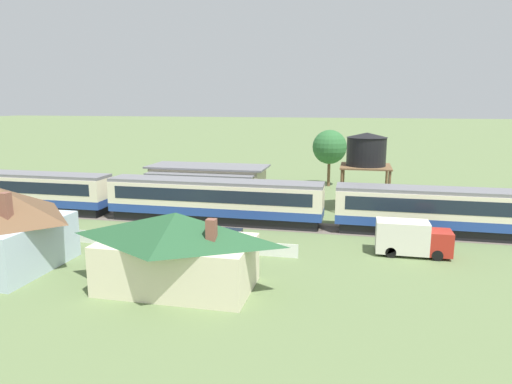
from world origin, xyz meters
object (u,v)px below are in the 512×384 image
delivery_truck_red (411,238)px  yard_tree_1 (330,147)px  passenger_train (333,204)px  parked_car_red (228,237)px  water_tower (366,151)px  cottage_dark_green_roof (177,249)px  station_building (208,182)px  cottage_brown_roof (1,227)px

delivery_truck_red → yard_tree_1: (-7.92, 27.78, 4.04)m
passenger_train → parked_car_red: bearing=-141.7°
passenger_train → water_tower: bearing=70.6°
cottage_dark_green_roof → yard_tree_1: bearing=79.6°
station_building → cottage_dark_green_roof: 26.48m
station_building → cottage_brown_roof: bearing=-104.5°
delivery_truck_red → water_tower: bearing=103.0°
water_tower → yard_tree_1: water_tower is taller
cottage_dark_green_roof → delivery_truck_red: 17.65m
cottage_dark_green_roof → yard_tree_1: yard_tree_1 is taller
passenger_train → yard_tree_1: (-1.73, 21.76, 3.08)m
station_building → delivery_truck_red: bearing=-37.0°
water_tower → cottage_brown_roof: 34.01m
passenger_train → station_building: size_ratio=6.17×
water_tower → cottage_brown_roof: bearing=-136.5°
water_tower → station_building: bearing=174.2°
station_building → cottage_dark_green_roof: cottage_dark_green_roof is taller
cottage_brown_roof → station_building: bearing=75.5°
station_building → cottage_brown_roof: size_ratio=1.73×
station_building → water_tower: (18.05, -1.82, 4.30)m
station_building → cottage_brown_roof: (-6.49, -25.14, 0.95)m
delivery_truck_red → cottage_brown_roof: bearing=-162.0°
parked_car_red → passenger_train: bearing=36.6°
delivery_truck_red → yard_tree_1: yard_tree_1 is taller
parked_car_red → cottage_dark_green_roof: bearing=-95.3°
station_building → water_tower: size_ratio=1.70×
cottage_brown_roof → cottage_dark_green_roof: (13.05, -0.51, -0.49)m
station_building → parked_car_red: 17.93m
cottage_brown_roof → parked_car_red: cottage_brown_roof is taller
water_tower → passenger_train: bearing=-109.4°
yard_tree_1 → station_building: bearing=-138.9°
water_tower → cottage_dark_green_roof: 26.73m
cottage_dark_green_roof → delivery_truck_red: size_ratio=1.82×
passenger_train → yard_tree_1: yard_tree_1 is taller
cottage_dark_green_roof → parked_car_red: 9.49m
passenger_train → cottage_brown_roof: cottage_brown_roof is taller
water_tower → parked_car_red: water_tower is taller
cottage_brown_roof → parked_car_red: bearing=32.7°
station_building → delivery_truck_red: 26.72m
cottage_dark_green_roof → parked_car_red: size_ratio=2.09×
passenger_train → yard_tree_1: 22.05m
passenger_train → cottage_dark_green_roof: bearing=-118.8°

